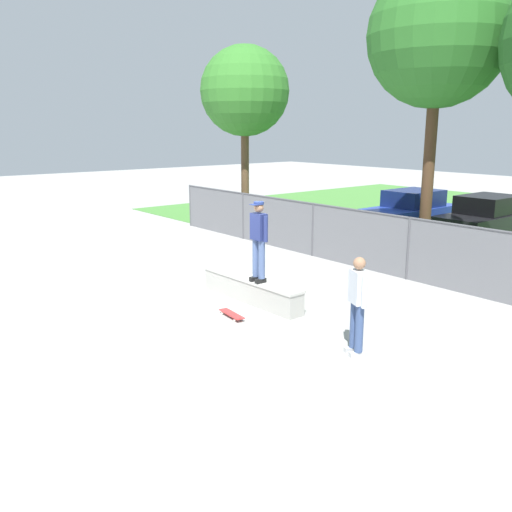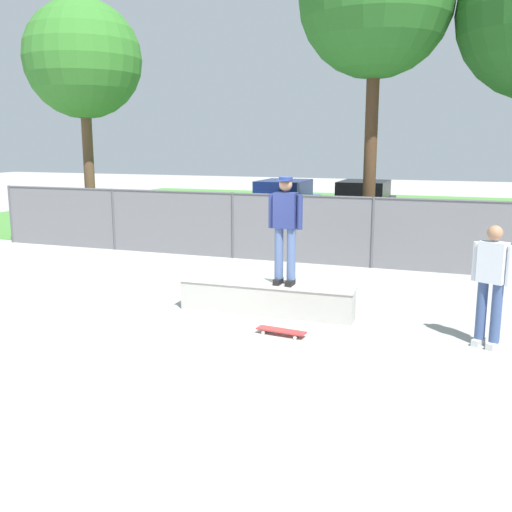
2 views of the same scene
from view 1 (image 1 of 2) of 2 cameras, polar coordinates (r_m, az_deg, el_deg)
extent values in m
plane|color=#9E9E99|center=(12.87, -5.68, -4.93)|extent=(80.00, 80.00, 0.00)
cube|color=#A8A59E|center=(12.85, -0.51, -3.68)|extent=(3.11, 0.50, 0.52)
cube|color=beige|center=(12.77, -0.51, -2.43)|extent=(3.15, 0.54, 0.06)
cube|color=black|center=(12.33, 0.49, -2.62)|extent=(0.12, 0.26, 0.10)
cube|color=black|center=(12.50, -0.13, -2.40)|extent=(0.12, 0.26, 0.10)
cylinder|color=#475B89|center=(12.22, 0.60, -0.38)|extent=(0.15, 0.15, 0.88)
cylinder|color=#475B89|center=(12.39, -0.03, -0.19)|extent=(0.15, 0.15, 0.88)
cube|color=navy|center=(12.16, 0.29, 3.10)|extent=(0.39, 0.23, 0.60)
cylinder|color=navy|center=(11.97, 1.03, 2.84)|extent=(0.10, 0.10, 0.58)
cylinder|color=navy|center=(12.36, -0.42, 3.18)|extent=(0.10, 0.10, 0.58)
sphere|color=#9E7051|center=(12.09, 0.29, 5.11)|extent=(0.22, 0.22, 0.22)
cylinder|color=navy|center=(12.07, 0.29, 5.58)|extent=(0.23, 0.23, 0.06)
cube|color=navy|center=(12.00, -0.20, 5.41)|extent=(0.20, 0.13, 0.02)
cube|color=red|center=(11.85, -2.58, -6.09)|extent=(0.82, 0.29, 0.02)
cube|color=#B2B2B7|center=(12.08, -3.22, -5.80)|extent=(0.08, 0.15, 0.02)
cube|color=#B2B2B7|center=(11.64, -1.91, -6.55)|extent=(0.08, 0.15, 0.02)
cylinder|color=silver|center=(12.13, -2.87, -5.89)|extent=(0.06, 0.04, 0.05)
cylinder|color=silver|center=(12.06, -3.58, -6.03)|extent=(0.06, 0.04, 0.05)
cylinder|color=silver|center=(11.69, -1.54, -6.63)|extent=(0.06, 0.04, 0.05)
cylinder|color=silver|center=(11.61, -2.27, -6.78)|extent=(0.06, 0.04, 0.05)
cylinder|color=#4C4C51|center=(22.98, -6.92, 5.29)|extent=(0.07, 0.07, 1.72)
cylinder|color=#4C4C51|center=(20.06, -1.35, 4.23)|extent=(0.07, 0.07, 1.72)
cylinder|color=#4C4C51|center=(17.40, 5.98, 2.77)|extent=(0.07, 0.07, 1.72)
cylinder|color=#4C4C51|center=(15.14, 15.70, 0.76)|extent=(0.07, 0.07, 1.72)
cylinder|color=#4C4C51|center=(16.07, 10.63, 4.74)|extent=(18.02, 0.05, 0.05)
cube|color=slate|center=(16.21, 10.50, 1.84)|extent=(18.02, 0.01, 1.72)
cylinder|color=brown|center=(22.28, -1.15, 8.25)|extent=(0.32, 0.32, 4.12)
sphere|color=#337528|center=(22.24, -1.19, 16.94)|extent=(3.50, 3.50, 3.50)
cylinder|color=#47301E|center=(15.98, 17.56, 7.20)|extent=(0.32, 0.32, 4.97)
sphere|color=#286623|center=(16.08, 18.58, 21.08)|extent=(3.73, 3.73, 3.73)
cube|color=#233D9E|center=(22.20, 15.89, 4.11)|extent=(1.84, 4.22, 0.70)
cube|color=navy|center=(22.24, 16.22, 5.85)|extent=(1.62, 2.12, 0.64)
cylinder|color=black|center=(20.70, 15.74, 2.50)|extent=(0.23, 0.64, 0.64)
cylinder|color=black|center=(21.77, 11.90, 3.22)|extent=(0.23, 0.64, 0.64)
cylinder|color=black|center=(22.84, 19.58, 3.20)|extent=(0.23, 0.64, 0.64)
cylinder|color=black|center=(23.82, 15.91, 3.85)|extent=(0.23, 0.64, 0.64)
cube|color=black|center=(21.28, 22.86, 3.20)|extent=(1.84, 4.22, 0.70)
cube|color=black|center=(21.32, 23.22, 5.01)|extent=(1.62, 2.12, 0.64)
cylinder|color=black|center=(19.80, 23.22, 1.44)|extent=(0.23, 0.64, 0.64)
cylinder|color=black|center=(20.68, 18.85, 2.27)|extent=(0.23, 0.64, 0.64)
cylinder|color=black|center=(22.89, 22.39, 2.99)|extent=(0.23, 0.64, 0.64)
cube|color=beige|center=(10.05, 10.51, -10.13)|extent=(0.21, 0.28, 0.10)
cube|color=beige|center=(10.24, 9.99, -9.67)|extent=(0.21, 0.28, 0.10)
cylinder|color=#384C7A|center=(9.88, 10.79, -7.50)|extent=(0.15, 0.15, 0.88)
cylinder|color=#384C7A|center=(10.07, 10.26, -7.08)|extent=(0.15, 0.15, 0.88)
cube|color=silver|center=(9.74, 10.70, -3.21)|extent=(0.44, 0.36, 0.60)
cylinder|color=silver|center=(9.53, 11.33, -3.73)|extent=(0.10, 0.10, 0.58)
cylinder|color=silver|center=(9.97, 10.10, -2.93)|extent=(0.10, 0.10, 0.58)
sphere|color=#9E7051|center=(9.63, 10.81, -0.75)|extent=(0.22, 0.22, 0.22)
camera|label=2|loc=(6.71, -52.91, -0.80)|focal=40.67mm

